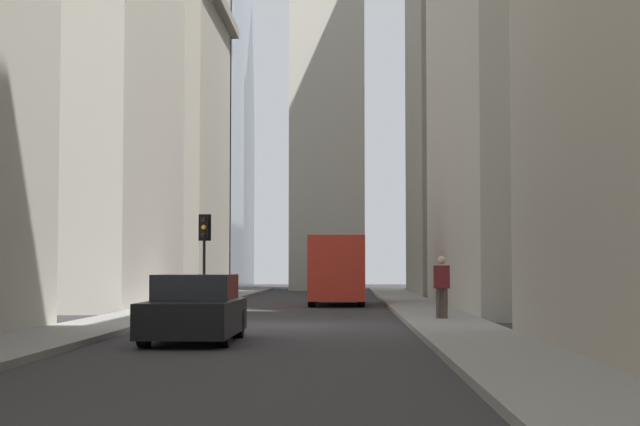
{
  "coord_description": "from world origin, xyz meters",
  "views": [
    {
      "loc": [
        -27.48,
        -1.78,
        1.56
      ],
      "look_at": [
        15.09,
        -0.68,
        3.88
      ],
      "focal_mm": 56.57,
      "sensor_mm": 36.0,
      "label": 1
    }
  ],
  "objects_px": {
    "traffic_light_midblock": "(204,238)",
    "discarded_bottle": "(174,308)",
    "sedan_black": "(195,310)",
    "delivery_truck": "(337,270)",
    "pedestrian": "(442,284)"
  },
  "relations": [
    {
      "from": "delivery_truck",
      "to": "pedestrian",
      "type": "xyz_separation_m",
      "value": [
        -13.85,
        -3.06,
        -0.37
      ]
    },
    {
      "from": "sedan_black",
      "to": "traffic_light_midblock",
      "type": "bearing_deg",
      "value": 7.51
    },
    {
      "from": "traffic_light_midblock",
      "to": "discarded_bottle",
      "type": "bearing_deg",
      "value": -178.61
    },
    {
      "from": "delivery_truck",
      "to": "discarded_bottle",
      "type": "xyz_separation_m",
      "value": [
        -9.38,
        5.26,
        -1.21
      ]
    },
    {
      "from": "delivery_truck",
      "to": "discarded_bottle",
      "type": "relative_size",
      "value": 23.93
    },
    {
      "from": "pedestrian",
      "to": "discarded_bottle",
      "type": "relative_size",
      "value": 6.45
    },
    {
      "from": "pedestrian",
      "to": "delivery_truck",
      "type": "bearing_deg",
      "value": 12.47
    },
    {
      "from": "delivery_truck",
      "to": "discarded_bottle",
      "type": "bearing_deg",
      "value": 150.75
    },
    {
      "from": "delivery_truck",
      "to": "sedan_black",
      "type": "bearing_deg",
      "value": 172.46
    },
    {
      "from": "pedestrian",
      "to": "discarded_bottle",
      "type": "distance_m",
      "value": 9.48
    },
    {
      "from": "delivery_truck",
      "to": "traffic_light_midblock",
      "type": "distance_m",
      "value": 5.71
    },
    {
      "from": "delivery_truck",
      "to": "traffic_light_midblock",
      "type": "bearing_deg",
      "value": 100.26
    },
    {
      "from": "traffic_light_midblock",
      "to": "delivery_truck",
      "type": "bearing_deg",
      "value": -79.74
    },
    {
      "from": "sedan_black",
      "to": "discarded_bottle",
      "type": "xyz_separation_m",
      "value": [
        11.77,
        2.46,
        -0.42
      ]
    },
    {
      "from": "delivery_truck",
      "to": "discarded_bottle",
      "type": "height_order",
      "value": "delivery_truck"
    }
  ]
}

